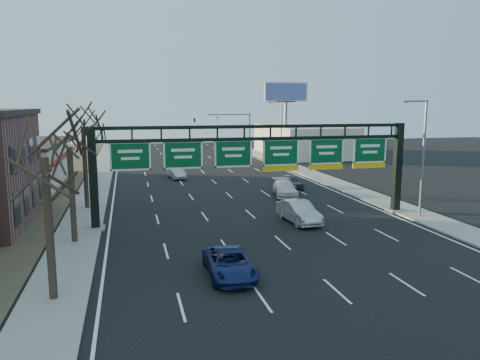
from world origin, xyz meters
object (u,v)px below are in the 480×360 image
object	(u,v)px
sign_gantry	(259,159)
car_silver_sedan	(299,212)
car_blue_suv	(229,263)
car_white_wagon	(285,188)

from	to	relation	value
sign_gantry	car_silver_sedan	bearing A→B (deg)	-28.40
sign_gantry	car_blue_suv	bearing A→B (deg)	-113.19
car_silver_sedan	car_white_wagon	size ratio (longest dim) A/B	0.99
car_silver_sedan	car_blue_suv	bearing A→B (deg)	-132.19
car_blue_suv	car_silver_sedan	bearing A→B (deg)	53.01
car_blue_suv	car_white_wagon	xyz separation A→B (m)	(9.65, 19.38, 0.04)
car_blue_suv	car_white_wagon	world-z (taller)	car_white_wagon
sign_gantry	car_silver_sedan	size ratio (longest dim) A/B	5.08
car_silver_sedan	car_white_wagon	distance (m)	10.19
car_silver_sedan	car_white_wagon	xyz separation A→B (m)	(2.32, 9.93, -0.09)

